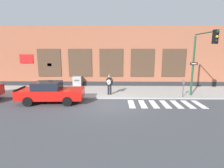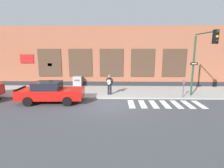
{
  "view_description": "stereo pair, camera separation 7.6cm",
  "coord_description": "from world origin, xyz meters",
  "views": [
    {
      "loc": [
        0.38,
        -11.74,
        3.72
      ],
      "look_at": [
        0.15,
        1.81,
        1.14
      ],
      "focal_mm": 28.0,
      "sensor_mm": 36.0,
      "label": 1
    },
    {
      "loc": [
        0.46,
        -11.74,
        3.72
      ],
      "look_at": [
        0.15,
        1.81,
        1.14
      ],
      "focal_mm": 28.0,
      "sensor_mm": 36.0,
      "label": 2
    }
  ],
  "objects": [
    {
      "name": "traffic_light",
      "position": [
        6.71,
        1.3,
        3.54
      ],
      "size": [
        0.61,
        2.85,
        4.93
      ],
      "color": "#1E472D",
      "rests_on": "sidewalk"
    },
    {
      "name": "parking_meter",
      "position": [
        5.76,
        1.77,
        1.06
      ],
      "size": [
        0.13,
        0.11,
        1.44
      ],
      "color": "#47474C",
      "rests_on": "sidewalk"
    },
    {
      "name": "crosswalk",
      "position": [
        3.95,
        0.21,
        0.01
      ],
      "size": [
        5.2,
        1.9,
        0.01
      ],
      "color": "silver",
      "rests_on": "ground"
    },
    {
      "name": "ground_plane",
      "position": [
        0.0,
        0.0,
        0.0
      ],
      "size": [
        160.0,
        160.0,
        0.0
      ],
      "primitive_type": "plane",
      "color": "#424449"
    },
    {
      "name": "red_car",
      "position": [
        -4.28,
        0.49,
        0.77
      ],
      "size": [
        4.67,
        2.12,
        1.53
      ],
      "color": "red",
      "rests_on": "ground"
    },
    {
      "name": "sidewalk",
      "position": [
        0.0,
        3.87,
        0.06
      ],
      "size": [
        28.0,
        4.74,
        0.11
      ],
      "color": "#9E9E99",
      "rests_on": "ground"
    },
    {
      "name": "utility_box",
      "position": [
        -3.47,
        5.79,
        0.64
      ],
      "size": [
        0.85,
        0.65,
        1.05
      ],
      "color": "#9E9E9E",
      "rests_on": "sidewalk"
    },
    {
      "name": "building_backdrop",
      "position": [
        -0.0,
        8.23,
        3.09
      ],
      "size": [
        28.0,
        4.06,
        6.19
      ],
      "color": "#99563D",
      "rests_on": "ground"
    },
    {
      "name": "busker",
      "position": [
        -0.08,
        2.47,
        1.08
      ],
      "size": [
        0.73,
        0.56,
        1.68
      ],
      "color": "black",
      "rests_on": "sidewalk"
    }
  ]
}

